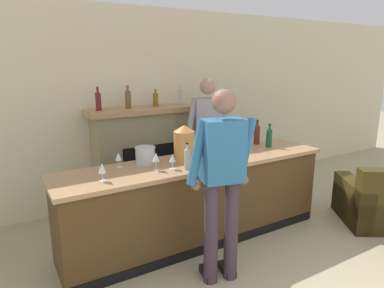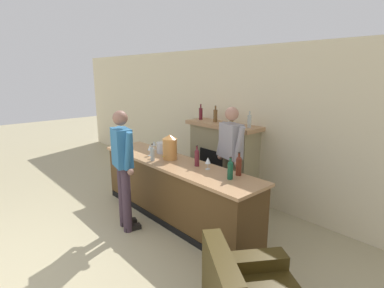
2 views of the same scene
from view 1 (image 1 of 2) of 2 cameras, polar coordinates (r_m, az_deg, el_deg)
The scene contains 17 objects.
wall_back_panel at distance 5.02m, azimuth -8.66°, elevation 6.15°, with size 12.00×0.07×2.75m.
bar_counter at distance 3.95m, azimuth 1.01°, elevation -9.30°, with size 3.16×0.72×0.95m.
fireplace_stone at distance 4.88m, azimuth -8.11°, elevation -2.00°, with size 1.51×0.52×1.71m.
armchair_black at distance 4.96m, azimuth 28.88°, elevation -8.83°, with size 1.16×1.16×0.81m.
person_customer at distance 3.05m, azimuth 5.04°, elevation -5.94°, with size 0.65×0.37×1.79m.
person_bartender at distance 4.62m, azimuth 2.56°, elevation 0.95°, with size 0.65×0.37×1.80m.
copper_dispenser at distance 3.69m, azimuth -1.32°, elevation 0.09°, with size 0.23×0.27×0.40m.
ice_bucket_steel at distance 3.68m, azimuth -7.79°, elevation -1.87°, with size 0.22×0.22×0.18m.
wine_bottle_cabernet_heavy at distance 3.44m, azimuth -0.79°, elevation -2.30°, with size 0.06×0.06×0.28m.
wine_bottle_rose_blush at distance 4.06m, azimuth 4.99°, elevation 0.39°, with size 0.07×0.07×0.32m.
wine_bottle_burgundy_dark at distance 4.46m, azimuth 12.74°, elevation 1.22°, with size 0.08×0.08×0.30m.
wine_bottle_riesling_slim at distance 4.58m, azimuth 10.77°, elevation 1.78°, with size 0.08×0.08×0.32m.
wine_glass_front_right at distance 4.20m, azimuth 7.25°, elevation 0.57°, with size 0.08×0.08×0.18m.
wine_glass_mid_counter at distance 3.59m, azimuth -12.17°, elevation -2.17°, with size 0.07×0.07×0.16m.
wine_glass_front_left at distance 3.21m, azimuth -14.75°, elevation -3.98°, with size 0.07×0.07×0.17m.
wine_glass_near_bucket at distance 3.43m, azimuth -6.01°, elevation -2.27°, with size 0.07×0.07×0.18m.
wine_glass_back_row at distance 3.45m, azimuth -3.27°, elevation -2.50°, with size 0.07×0.07×0.16m.
Camera 1 is at (-1.88, -0.62, 2.02)m, focal length 32.00 mm.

